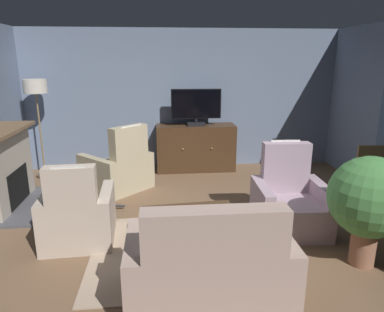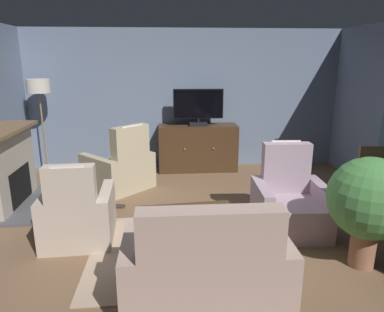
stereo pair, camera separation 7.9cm
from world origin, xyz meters
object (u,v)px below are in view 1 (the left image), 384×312
(tv_remote, at_px, (207,215))
(sofa_floral, at_px, (210,270))
(floor_lamp, at_px, (36,96))
(potted_plant_on_hearth_side, at_px, (370,199))
(armchair_in_far_corner, at_px, (289,204))
(armchair_by_fireplace, at_px, (78,217))
(cat, at_px, (94,202))
(armchair_near_window, at_px, (119,170))
(tv_cabinet, at_px, (196,149))
(television, at_px, (196,106))
(coffee_table, at_px, (189,216))
(side_chair_mid_row, at_px, (375,181))
(fireplace, at_px, (2,171))

(tv_remote, relative_size, sofa_floral, 0.12)
(floor_lamp, bearing_deg, potted_plant_on_hearth_side, -38.12)
(sofa_floral, relative_size, armchair_in_far_corner, 1.30)
(armchair_by_fireplace, distance_m, cat, 1.01)
(armchair_near_window, bearing_deg, tv_cabinet, 34.29)
(television, bearing_deg, armchair_by_fireplace, -121.94)
(coffee_table, relative_size, armchair_by_fireplace, 1.09)
(tv_remote, bearing_deg, coffee_table, -105.61)
(tv_cabinet, xyz_separation_m, armchair_by_fireplace, (-1.69, -2.76, -0.10))
(armchair_near_window, xyz_separation_m, floor_lamp, (-1.46, 0.80, 1.17))
(armchair_in_far_corner, relative_size, armchair_near_window, 0.86)
(coffee_table, relative_size, tv_remote, 6.77)
(floor_lamp, bearing_deg, tv_remote, -47.44)
(television, xyz_separation_m, side_chair_mid_row, (2.20, -2.38, -0.74))
(television, height_order, tv_remote, television)
(potted_plant_on_hearth_side, bearing_deg, sofa_floral, -163.88)
(fireplace, distance_m, side_chair_mid_row, 5.27)
(tv_cabinet, relative_size, television, 1.61)
(fireplace, distance_m, tv_remote, 3.19)
(sofa_floral, relative_size, side_chair_mid_row, 1.45)
(cat, relative_size, floor_lamp, 0.41)
(floor_lamp, bearing_deg, coffee_table, -48.43)
(fireplace, relative_size, floor_lamp, 0.83)
(coffee_table, bearing_deg, armchair_in_far_corner, 12.51)
(tv_cabinet, xyz_separation_m, television, (0.00, -0.05, 0.84))
(armchair_in_far_corner, distance_m, cat, 2.77)
(tv_cabinet, xyz_separation_m, floor_lamp, (-2.87, -0.15, 1.08))
(cat, bearing_deg, tv_remote, -40.78)
(armchair_near_window, distance_m, floor_lamp, 2.04)
(potted_plant_on_hearth_side, bearing_deg, side_chair_mid_row, 55.18)
(side_chair_mid_row, relative_size, potted_plant_on_hearth_side, 0.84)
(tv_cabinet, bearing_deg, television, -90.00)
(sofa_floral, relative_size, cat, 1.97)
(tv_cabinet, height_order, floor_lamp, floor_lamp)
(tv_cabinet, distance_m, armchair_near_window, 1.70)
(armchair_in_far_corner, distance_m, floor_lamp, 4.70)
(sofa_floral, xyz_separation_m, floor_lamp, (-2.58, 3.87, 1.17))
(tv_cabinet, height_order, sofa_floral, sofa_floral)
(sofa_floral, bearing_deg, fireplace, 138.11)
(side_chair_mid_row, bearing_deg, fireplace, 170.83)
(armchair_near_window, height_order, armchair_by_fireplace, armchair_near_window)
(sofa_floral, distance_m, floor_lamp, 4.80)
(tv_remote, xyz_separation_m, side_chair_mid_row, (2.38, 0.64, 0.10))
(armchair_in_far_corner, bearing_deg, fireplace, 164.68)
(sofa_floral, height_order, armchair_near_window, armchair_near_window)
(sofa_floral, relative_size, potted_plant_on_hearth_side, 1.22)
(side_chair_mid_row, relative_size, cat, 1.36)
(television, bearing_deg, coffee_table, -97.46)
(fireplace, xyz_separation_m, floor_lamp, (0.14, 1.44, 0.94))
(coffee_table, distance_m, tv_remote, 0.23)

